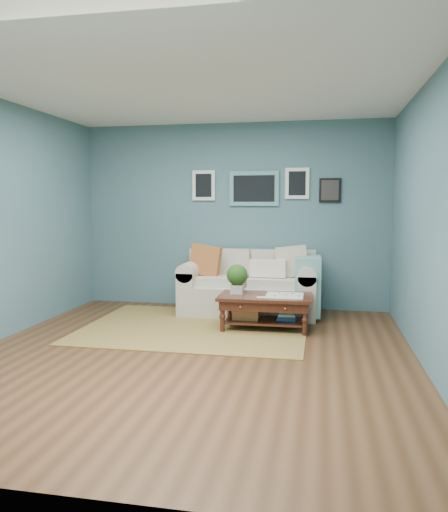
# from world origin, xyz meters

# --- Properties ---
(room_shell) EXTENTS (5.00, 5.02, 2.70)m
(room_shell) POSITION_xyz_m (0.01, 0.06, 1.36)
(room_shell) COLOR brown
(room_shell) RESTS_ON ground
(area_rug) EXTENTS (2.72, 2.18, 0.01)m
(area_rug) POSITION_xyz_m (-0.22, 1.11, 0.01)
(area_rug) COLOR brown
(area_rug) RESTS_ON ground
(loveseat) EXTENTS (1.91, 0.87, 0.98)m
(loveseat) POSITION_xyz_m (0.40, 2.03, 0.40)
(loveseat) COLOR beige
(loveseat) RESTS_ON ground
(coffee_table) EXTENTS (1.13, 0.67, 0.79)m
(coffee_table) POSITION_xyz_m (0.57, 1.22, 0.35)
(coffee_table) COLOR black
(coffee_table) RESTS_ON ground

